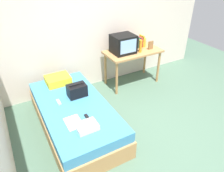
% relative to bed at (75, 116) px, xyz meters
% --- Properties ---
extents(ground_plane, '(8.00, 8.00, 0.00)m').
position_rel_bed_xyz_m(ground_plane, '(0.96, -0.82, -0.23)').
color(ground_plane, '#4C6B56').
extents(wall_back, '(5.20, 0.10, 2.60)m').
position_rel_bed_xyz_m(wall_back, '(0.96, 1.18, 1.07)').
color(wall_back, beige).
rests_on(wall_back, ground).
extents(bed, '(1.00, 2.00, 0.46)m').
position_rel_bed_xyz_m(bed, '(0.00, 0.00, 0.00)').
color(bed, '#B27F4C').
rests_on(bed, ground).
extents(desk, '(1.16, 0.60, 0.75)m').
position_rel_bed_xyz_m(desk, '(1.59, 0.77, 0.43)').
color(desk, '#B27F4C').
rests_on(desk, ground).
extents(tv, '(0.44, 0.39, 0.36)m').
position_rel_bed_xyz_m(tv, '(1.36, 0.79, 0.70)').
color(tv, black).
rests_on(tv, desk).
extents(water_bottle, '(0.06, 0.06, 0.25)m').
position_rel_bed_xyz_m(water_bottle, '(1.68, 0.63, 0.65)').
color(water_bottle, orange).
rests_on(water_bottle, desk).
extents(book_row, '(0.21, 0.16, 0.24)m').
position_rel_bed_xyz_m(book_row, '(1.83, 0.89, 0.63)').
color(book_row, black).
rests_on(book_row, desk).
extents(picture_frame, '(0.11, 0.02, 0.18)m').
position_rel_bed_xyz_m(picture_frame, '(1.95, 0.66, 0.61)').
color(picture_frame, olive).
rests_on(picture_frame, desk).
extents(pillow, '(0.41, 0.34, 0.13)m').
position_rel_bed_xyz_m(pillow, '(-0.01, 0.74, 0.30)').
color(pillow, yellow).
rests_on(pillow, bed).
extents(handbag, '(0.30, 0.20, 0.23)m').
position_rel_bed_xyz_m(handbag, '(0.14, 0.19, 0.33)').
color(handbag, black).
rests_on(handbag, bed).
extents(magazine, '(0.21, 0.29, 0.01)m').
position_rel_bed_xyz_m(magazine, '(-0.15, -0.40, 0.24)').
color(magazine, white).
rests_on(magazine, bed).
extents(remote_dark, '(0.04, 0.16, 0.02)m').
position_rel_bed_xyz_m(remote_dark, '(0.06, -0.40, 0.24)').
color(remote_dark, black).
rests_on(remote_dark, bed).
extents(remote_silver, '(0.04, 0.14, 0.02)m').
position_rel_bed_xyz_m(remote_silver, '(-0.19, 0.15, 0.24)').
color(remote_silver, '#B7B7BC').
rests_on(remote_silver, bed).
extents(folded_towel, '(0.28, 0.22, 0.07)m').
position_rel_bed_xyz_m(folded_towel, '(-0.03, -0.59, 0.27)').
color(folded_towel, white).
rests_on(folded_towel, bed).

